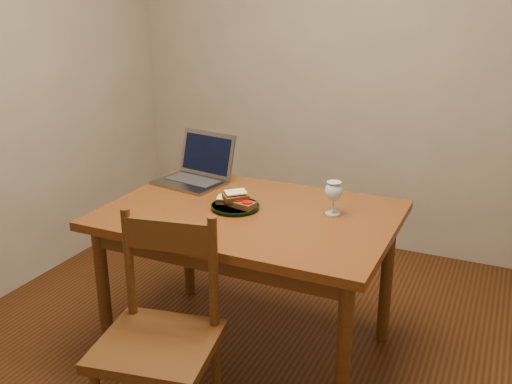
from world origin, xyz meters
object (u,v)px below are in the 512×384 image
at_px(chair, 159,328).
at_px(plate, 235,207).
at_px(laptop, 198,169).
at_px(milk_glass, 333,198).
at_px(table, 250,228).

relative_size(chair, plate, 2.22).
relative_size(plate, laptop, 0.58).
distance_m(chair, milk_glass, 0.95).
height_order(chair, milk_glass, milk_glass).
height_order(milk_glass, laptop, laptop).
distance_m(table, milk_glass, 0.41).
xyz_separation_m(table, laptop, (-0.44, 0.29, 0.15)).
distance_m(table, plate, 0.12).
height_order(table, chair, chair).
relative_size(chair, laptop, 1.29).
height_order(plate, milk_glass, milk_glass).
relative_size(chair, milk_glass, 3.22).
distance_m(plate, laptop, 0.47).
bearing_deg(table, milk_glass, 19.02).
xyz_separation_m(chair, plate, (-0.01, 0.67, 0.25)).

